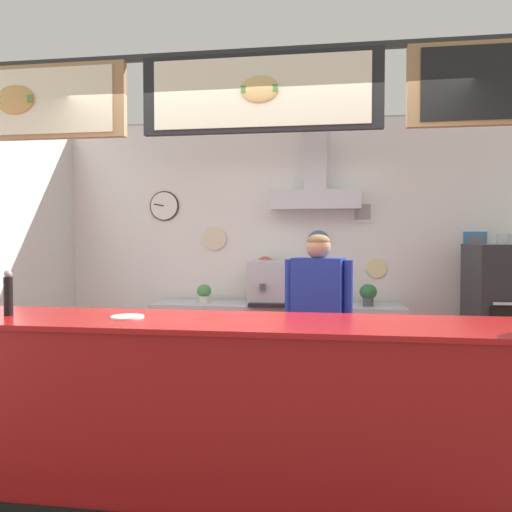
{
  "coord_description": "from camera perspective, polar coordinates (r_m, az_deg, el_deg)",
  "views": [
    {
      "loc": [
        0.43,
        -3.31,
        1.58
      ],
      "look_at": [
        -0.15,
        0.68,
        1.43
      ],
      "focal_mm": 35.54,
      "sensor_mm": 36.0,
      "label": 1
    }
  ],
  "objects": [
    {
      "name": "back_wall_assembly",
      "position": [
        5.5,
        3.96,
        1.68
      ],
      "size": [
        5.24,
        2.65,
        2.89
      ],
      "color": "#9E9E99",
      "rests_on": "ground_plane"
    },
    {
      "name": "service_counter",
      "position": [
        3.1,
        -0.16,
        -17.34
      ],
      "size": [
        4.35,
        0.73,
        1.1
      ],
      "color": "maroon",
      "rests_on": "ground_plane"
    },
    {
      "name": "pizza_oven",
      "position": [
        5.32,
        26.06,
        -6.99
      ],
      "size": [
        0.6,
        0.76,
        1.62
      ],
      "color": "#232326",
      "rests_on": "ground_plane"
    },
    {
      "name": "potted_thyme",
      "position": [
        5.46,
        -5.87,
        -4.15
      ],
      "size": [
        0.15,
        0.15,
        0.19
      ],
      "color": "beige",
      "rests_on": "back_prep_counter"
    },
    {
      "name": "potted_rosemary",
      "position": [
        5.27,
        12.51,
        -4.14
      ],
      "size": [
        0.17,
        0.17,
        0.22
      ],
      "color": "#4C4C51",
      "rests_on": "back_prep_counter"
    },
    {
      "name": "shop_worker",
      "position": [
        4.27,
        6.99,
        -7.51
      ],
      "size": [
        0.56,
        0.3,
        1.61
      ],
      "rotation": [
        0.0,
        0.0,
        2.93
      ],
      "color": "#232328",
      "rests_on": "ground_plane"
    },
    {
      "name": "pepper_grinder",
      "position": [
        3.48,
        -26.11,
        -3.77
      ],
      "size": [
        0.05,
        0.05,
        0.28
      ],
      "color": "black",
      "rests_on": "service_counter"
    },
    {
      "name": "potted_sage",
      "position": [
        5.34,
        6.52,
        -4.4
      ],
      "size": [
        0.13,
        0.13,
        0.17
      ],
      "color": "#4C4C51",
      "rests_on": "back_prep_counter"
    },
    {
      "name": "ground_plane",
      "position": [
        3.69,
        0.9,
        -23.26
      ],
      "size": [
        6.28,
        6.28,
        0.0
      ],
      "primitive_type": "plane",
      "color": "#514C47"
    },
    {
      "name": "espresso_machine",
      "position": [
        5.29,
        2.23,
        -3.04
      ],
      "size": [
        0.55,
        0.51,
        0.45
      ],
      "color": "#B7BABF",
      "rests_on": "back_prep_counter"
    },
    {
      "name": "condiment_plate",
      "position": [
        3.15,
        -14.28,
        -6.66
      ],
      "size": [
        0.2,
        0.2,
        0.01
      ],
      "color": "white",
      "rests_on": "service_counter"
    },
    {
      "name": "back_prep_counter",
      "position": [
        5.41,
        2.31,
        -10.14
      ],
      "size": [
        2.63,
        0.53,
        0.89
      ],
      "color": "#B7BABF",
      "rests_on": "ground_plane"
    }
  ]
}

